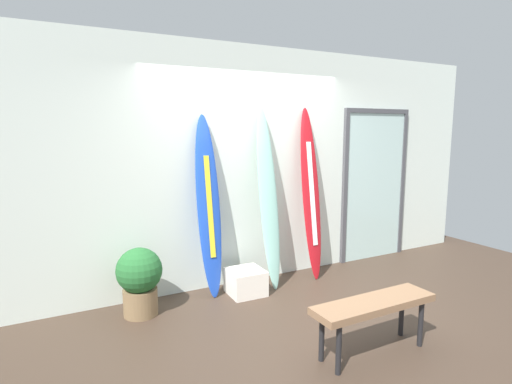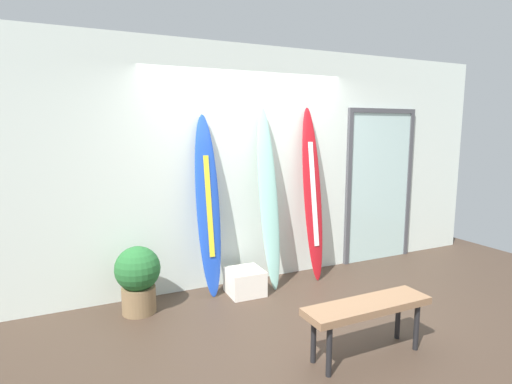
{
  "view_description": "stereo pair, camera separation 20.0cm",
  "coord_description": "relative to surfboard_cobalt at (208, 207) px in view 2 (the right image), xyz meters",
  "views": [
    {
      "loc": [
        -2.19,
        -3.14,
        1.85
      ],
      "look_at": [
        -0.03,
        0.95,
        1.13
      ],
      "focal_mm": 28.91,
      "sensor_mm": 36.0,
      "label": 1
    },
    {
      "loc": [
        -2.02,
        -3.23,
        1.85
      ],
      "look_at": [
        -0.03,
        0.95,
        1.13
      ],
      "focal_mm": 28.91,
      "sensor_mm": 36.0,
      "label": 2
    }
  ],
  "objects": [
    {
      "name": "bench",
      "position": [
        0.73,
        -1.79,
        -0.59
      ],
      "size": [
        1.11,
        0.3,
        0.46
      ],
      "color": "#886447",
      "rests_on": "ground"
    },
    {
      "name": "ground",
      "position": [
        0.58,
        -1.01,
        -1.01
      ],
      "size": [
        8.0,
        8.0,
        0.04
      ],
      "primitive_type": "cube",
      "color": "#403026"
    },
    {
      "name": "glass_door",
      "position": [
        2.57,
        0.17,
        0.1
      ],
      "size": [
        1.14,
        0.06,
        2.12
      ],
      "color": "silver",
      "rests_on": "ground"
    },
    {
      "name": "wall_back",
      "position": [
        0.58,
        0.29,
        0.41
      ],
      "size": [
        7.2,
        0.2,
        2.8
      ],
      "primitive_type": "cube",
      "color": "silver",
      "rests_on": "ground"
    },
    {
      "name": "surfboard_crimson",
      "position": [
        1.33,
        -0.04,
        0.06
      ],
      "size": [
        0.25,
        0.39,
        2.11
      ],
      "color": "#AD141C",
      "rests_on": "ground"
    },
    {
      "name": "potted_plant",
      "position": [
        -0.81,
        -0.16,
        -0.61
      ],
      "size": [
        0.45,
        0.45,
        0.69
      ],
      "color": "olive",
      "rests_on": "ground"
    },
    {
      "name": "display_block_left",
      "position": [
        0.36,
        -0.18,
        -0.85
      ],
      "size": [
        0.4,
        0.4,
        0.28
      ],
      "color": "white",
      "rests_on": "ground"
    },
    {
      "name": "surfboard_seafoam",
      "position": [
        0.71,
        -0.06,
        0.06
      ],
      "size": [
        0.24,
        0.45,
        2.1
      ],
      "color": "#89C1B3",
      "rests_on": "ground"
    },
    {
      "name": "surfboard_cobalt",
      "position": [
        0.0,
        0.0,
        0.0
      ],
      "size": [
        0.28,
        0.35,
        2.0
      ],
      "color": "blue",
      "rests_on": "ground"
    }
  ]
}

